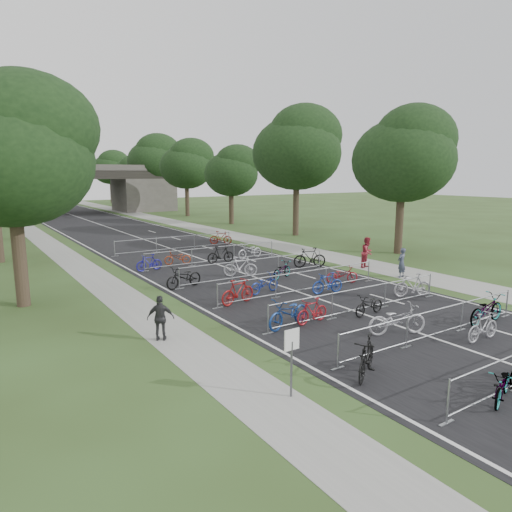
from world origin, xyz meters
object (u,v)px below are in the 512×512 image
(park_sign, at_px, (292,350))
(bike_0, at_px, (503,386))
(pedestrian_c, at_px, (161,318))
(pedestrian_a, at_px, (401,263))
(overpass_bridge, at_px, (66,189))
(pedestrian_b, at_px, (367,253))

(park_sign, xyz_separation_m, bike_0, (4.29, -3.14, -0.83))
(bike_0, height_order, pedestrian_c, pedestrian_c)
(park_sign, relative_size, bike_0, 1.09)
(pedestrian_a, xyz_separation_m, pedestrian_c, (-14.87, -1.96, -0.03))
(overpass_bridge, distance_m, pedestrian_c, 56.96)
(bike_0, relative_size, pedestrian_b, 0.89)
(park_sign, bearing_deg, overpass_bridge, 83.74)
(overpass_bridge, height_order, park_sign, overpass_bridge)
(pedestrian_a, bearing_deg, pedestrian_b, -107.46)
(overpass_bridge, distance_m, park_sign, 62.41)
(bike_0, height_order, pedestrian_b, pedestrian_b)
(overpass_bridge, relative_size, bike_0, 18.53)
(bike_0, relative_size, pedestrian_a, 1.01)
(bike_0, distance_m, pedestrian_b, 16.86)
(pedestrian_a, bearing_deg, overpass_bridge, -91.83)
(park_sign, bearing_deg, pedestrian_b, 37.05)
(pedestrian_b, bearing_deg, park_sign, -160.13)
(park_sign, xyz_separation_m, pedestrian_c, (-1.27, 5.68, -0.48))
(pedestrian_b, distance_m, pedestrian_c, 16.08)
(park_sign, relative_size, pedestrian_c, 1.15)
(park_sign, distance_m, bike_0, 5.38)
(pedestrian_b, xyz_separation_m, pedestrian_c, (-15.31, -4.92, -0.15))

